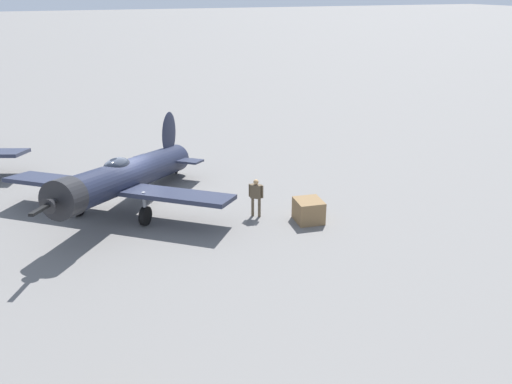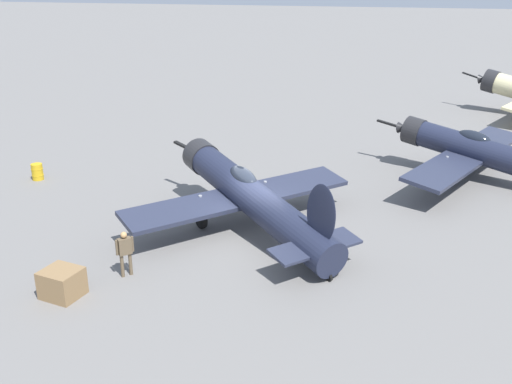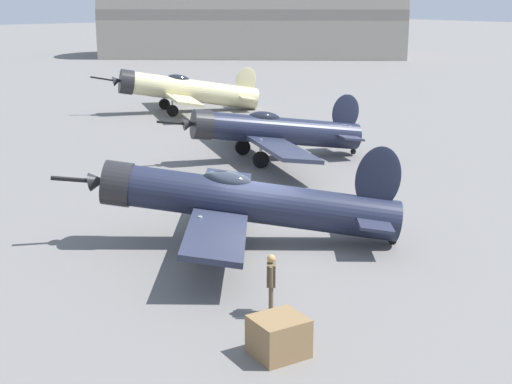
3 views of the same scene
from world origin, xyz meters
The scene contains 4 objects.
ground_plane centered at (0.00, 0.00, 0.00)m, with size 400.00×400.00×0.00m, color slate.
airplane_foreground centered at (-0.38, 0.31, 1.49)m, with size 9.88×9.27×3.44m.
ground_crew_mechanic centered at (-3.18, -4.67, 1.00)m, with size 0.46×0.52×1.66m.
equipment_crate centered at (-4.46, -6.51, 0.47)m, with size 1.30×1.21×0.93m.
Camera 1 is at (-22.71, 3.15, 9.23)m, focal length 37.88 mm.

